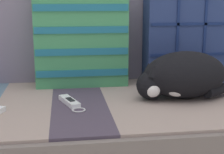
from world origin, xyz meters
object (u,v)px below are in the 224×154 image
object	(u,v)px
couch	(104,142)
throw_pillow_striped	(81,39)
game_remote_near	(70,102)
sleeping_cat	(181,76)
throw_pillow_quilted	(186,38)

from	to	relation	value
couch	throw_pillow_striped	distance (m)	0.47
throw_pillow_striped	game_remote_near	world-z (taller)	throw_pillow_striped
couch	throw_pillow_striped	xyz separation A→B (m)	(-0.08, 0.22, 0.41)
couch	game_remote_near	xyz separation A→B (m)	(-0.14, -0.08, 0.20)
sleeping_cat	couch	bearing A→B (deg)	169.19
throw_pillow_quilted	throw_pillow_striped	distance (m)	0.49
couch	game_remote_near	distance (m)	0.26
game_remote_near	throw_pillow_striped	bearing A→B (deg)	78.17
throw_pillow_quilted	game_remote_near	world-z (taller)	throw_pillow_quilted
couch	throw_pillow_quilted	world-z (taller)	throw_pillow_quilted
sleeping_cat	throw_pillow_striped	bearing A→B (deg)	143.53
couch	throw_pillow_striped	size ratio (longest dim) A/B	4.19
throw_pillow_striped	game_remote_near	bearing A→B (deg)	-101.83
throw_pillow_quilted	throw_pillow_striped	xyz separation A→B (m)	(-0.49, -0.00, 0.00)
throw_pillow_striped	sleeping_cat	world-z (taller)	throw_pillow_striped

